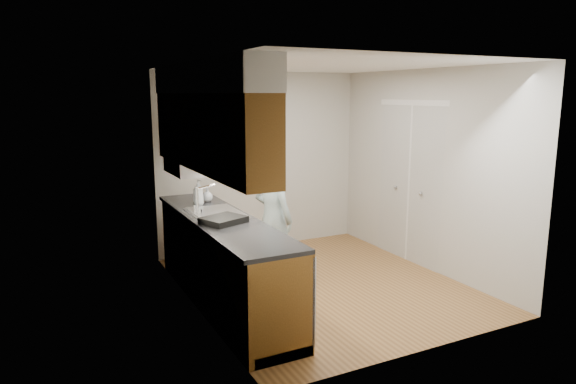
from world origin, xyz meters
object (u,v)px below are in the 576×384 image
object	(u,v)px
person	(273,210)
soap_bottle_b	(198,192)
soap_bottle_a	(199,192)
dish_rack	(224,220)
soap_bottle_c	(207,195)

from	to	relation	value
person	soap_bottle_b	bearing A→B (deg)	29.33
person	soap_bottle_a	bearing A→B (deg)	42.60
soap_bottle_a	dish_rack	bearing A→B (deg)	-92.00
soap_bottle_a	soap_bottle_c	bearing A→B (deg)	45.13
person	soap_bottle_c	size ratio (longest dim) A/B	10.77
soap_bottle_a	dish_rack	distance (m)	0.92
soap_bottle_a	soap_bottle_b	bearing A→B (deg)	76.79
soap_bottle_a	dish_rack	size ratio (longest dim) A/B	0.76
soap_bottle_c	dish_rack	distance (m)	1.08
person	soap_bottle_c	world-z (taller)	person
soap_bottle_c	soap_bottle_b	bearing A→B (deg)	149.01
soap_bottle_b	soap_bottle_c	distance (m)	0.12
person	dish_rack	size ratio (longest dim) A/B	4.45
person	soap_bottle_b	size ratio (longest dim) A/B	8.06
soap_bottle_a	soap_bottle_c	distance (m)	0.22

